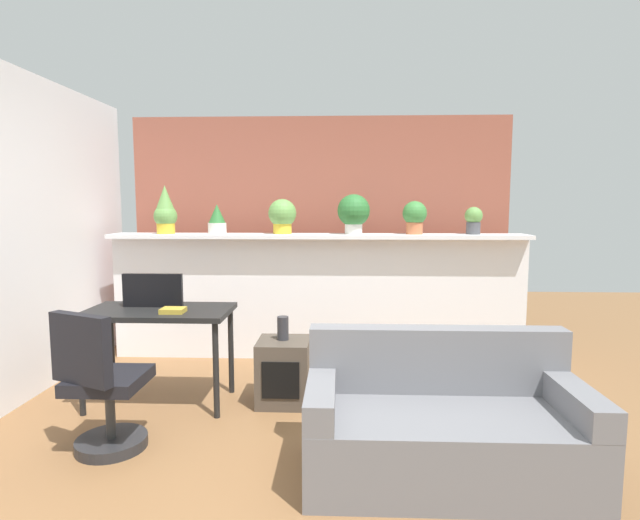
% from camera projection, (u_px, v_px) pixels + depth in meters
% --- Properties ---
extents(ground_plane, '(12.00, 12.00, 0.00)m').
position_uv_depth(ground_plane, '(303.00, 453.00, 3.13)').
color(ground_plane, brown).
extents(divider_wall, '(4.11, 0.16, 1.22)m').
position_uv_depth(divider_wall, '(318.00, 298.00, 5.05)').
color(divider_wall, white).
rests_on(divider_wall, ground).
extents(plant_shelf, '(4.11, 0.37, 0.04)m').
position_uv_depth(plant_shelf, '(317.00, 236.00, 4.94)').
color(plant_shelf, white).
rests_on(plant_shelf, divider_wall).
extents(brick_wall_behind, '(4.11, 0.10, 2.50)m').
position_uv_depth(brick_wall_behind, '(320.00, 232.00, 5.58)').
color(brick_wall_behind, '#9E5442').
rests_on(brick_wall_behind, ground).
extents(potted_plant_0, '(0.23, 0.23, 0.48)m').
position_uv_depth(potted_plant_0, '(165.00, 211.00, 4.97)').
color(potted_plant_0, gold).
rests_on(potted_plant_0, plant_shelf).
extents(potted_plant_1, '(0.18, 0.18, 0.29)m').
position_uv_depth(potted_plant_1, '(217.00, 220.00, 4.96)').
color(potted_plant_1, silver).
rests_on(potted_plant_1, plant_shelf).
extents(potted_plant_2, '(0.28, 0.28, 0.35)m').
position_uv_depth(potted_plant_2, '(282.00, 215.00, 4.97)').
color(potted_plant_2, gold).
rests_on(potted_plant_2, plant_shelf).
extents(potted_plant_3, '(0.32, 0.32, 0.39)m').
position_uv_depth(potted_plant_3, '(354.00, 212.00, 4.91)').
color(potted_plant_3, silver).
rests_on(potted_plant_3, plant_shelf).
extents(potted_plant_4, '(0.24, 0.24, 0.32)m').
position_uv_depth(potted_plant_4, '(415.00, 216.00, 4.90)').
color(potted_plant_4, '#C66B42').
rests_on(potted_plant_4, plant_shelf).
extents(potted_plant_5, '(0.17, 0.17, 0.27)m').
position_uv_depth(potted_plant_5, '(473.00, 219.00, 4.89)').
color(potted_plant_5, '#4C4C51').
rests_on(potted_plant_5, plant_shelf).
extents(desk, '(1.10, 0.60, 0.75)m').
position_uv_depth(desk, '(159.00, 320.00, 3.86)').
color(desk, black).
rests_on(desk, ground).
extents(tv_monitor, '(0.47, 0.04, 0.26)m').
position_uv_depth(tv_monitor, '(153.00, 290.00, 3.92)').
color(tv_monitor, black).
rests_on(tv_monitor, desk).
extents(office_chair, '(0.51, 0.51, 0.91)m').
position_uv_depth(office_chair, '(102.00, 392.00, 3.11)').
color(office_chair, '#262628').
rests_on(office_chair, ground).
extents(side_cube_shelf, '(0.40, 0.41, 0.50)m').
position_uv_depth(side_cube_shelf, '(283.00, 372.00, 3.91)').
color(side_cube_shelf, '#4C4238').
rests_on(side_cube_shelf, ground).
extents(vase_on_shelf, '(0.09, 0.09, 0.18)m').
position_uv_depth(vase_on_shelf, '(283.00, 328.00, 3.90)').
color(vase_on_shelf, '#2D2D33').
rests_on(vase_on_shelf, side_cube_shelf).
extents(book_on_desk, '(0.17, 0.14, 0.04)m').
position_uv_depth(book_on_desk, '(173.00, 310.00, 3.72)').
color(book_on_desk, gold).
rests_on(book_on_desk, desk).
extents(couch, '(1.56, 0.76, 0.80)m').
position_uv_depth(couch, '(443.00, 426.00, 2.87)').
color(couch, slate).
rests_on(couch, ground).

